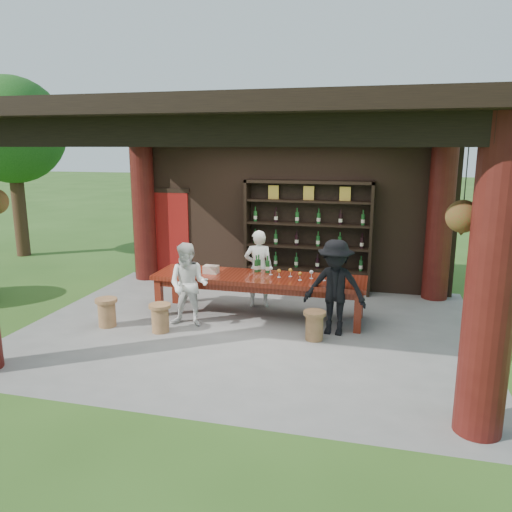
% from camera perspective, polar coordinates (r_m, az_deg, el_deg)
% --- Properties ---
extents(ground, '(90.00, 90.00, 0.00)m').
position_cam_1_polar(ground, '(8.46, -0.67, -8.20)').
color(ground, '#2D5119').
rests_on(ground, ground).
extents(pavilion, '(7.50, 6.00, 3.60)m').
position_cam_1_polar(pavilion, '(8.38, -0.04, 6.61)').
color(pavilion, slate).
rests_on(pavilion, ground).
extents(wine_shelf, '(2.62, 0.40, 2.31)m').
position_cam_1_polar(wine_shelf, '(10.37, 5.89, 2.24)').
color(wine_shelf, black).
rests_on(wine_shelf, ground).
extents(tasting_table, '(3.74, 0.98, 0.75)m').
position_cam_1_polar(tasting_table, '(8.82, 0.34, -2.99)').
color(tasting_table, '#5A190C').
rests_on(tasting_table, ground).
extents(stool_near_left, '(0.36, 0.36, 0.47)m').
position_cam_1_polar(stool_near_left, '(8.36, -10.90, -6.88)').
color(stool_near_left, brown).
rests_on(stool_near_left, ground).
extents(stool_near_right, '(0.35, 0.35, 0.46)m').
position_cam_1_polar(stool_near_right, '(7.94, 6.69, -7.80)').
color(stool_near_right, brown).
rests_on(stool_near_right, ground).
extents(stool_far_left, '(0.37, 0.37, 0.49)m').
position_cam_1_polar(stool_far_left, '(8.81, -16.68, -6.11)').
color(stool_far_left, brown).
rests_on(stool_far_left, ground).
extents(host, '(0.59, 0.44, 1.47)m').
position_cam_1_polar(host, '(9.37, 0.29, -1.44)').
color(host, white).
rests_on(host, ground).
extents(guest_woman, '(0.72, 0.58, 1.42)m').
position_cam_1_polar(guest_woman, '(8.44, -7.71, -3.29)').
color(guest_woman, white).
rests_on(guest_woman, ground).
extents(guest_man, '(1.05, 0.66, 1.55)m').
position_cam_1_polar(guest_man, '(8.07, 9.01, -3.58)').
color(guest_man, black).
rests_on(guest_man, ground).
extents(table_bottles, '(0.29, 0.13, 0.31)m').
position_cam_1_polar(table_bottles, '(9.02, 0.56, -0.88)').
color(table_bottles, '#194C1E').
rests_on(table_bottles, tasting_table).
extents(table_glasses, '(1.03, 0.31, 0.15)m').
position_cam_1_polar(table_glasses, '(8.65, 4.56, -2.03)').
color(table_glasses, silver).
rests_on(table_glasses, tasting_table).
extents(napkin_basket, '(0.26, 0.18, 0.14)m').
position_cam_1_polar(napkin_basket, '(8.98, -5.16, -1.54)').
color(napkin_basket, '#BF6672').
rests_on(napkin_basket, tasting_table).
extents(shrubs, '(14.89, 7.08, 1.36)m').
position_cam_1_polar(shrubs, '(8.43, 14.00, -4.68)').
color(shrubs, '#194C14').
rests_on(shrubs, ground).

